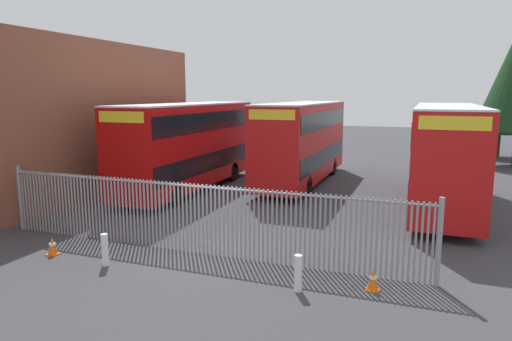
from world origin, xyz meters
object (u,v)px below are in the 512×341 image
at_px(double_decker_bus_near_gate, 189,143).
at_px(double_decker_bus_behind_fence_right, 445,152).
at_px(bollard_center_front, 298,273).
at_px(traffic_cone_mid_forecourt, 373,279).
at_px(double_decker_bus_behind_fence_left, 303,139).
at_px(traffic_cone_by_gate, 52,246).
at_px(bollard_near_left, 105,250).

height_order(double_decker_bus_near_gate, double_decker_bus_behind_fence_right, same).
distance_m(double_decker_bus_near_gate, bollard_center_front, 13.15).
height_order(double_decker_bus_behind_fence_right, traffic_cone_mid_forecourt, double_decker_bus_behind_fence_right).
distance_m(double_decker_bus_behind_fence_left, traffic_cone_by_gate, 14.68).
bearing_deg(double_decker_bus_behind_fence_left, traffic_cone_by_gate, -106.88).
bearing_deg(double_decker_bus_behind_fence_right, traffic_cone_by_gate, -136.94).
relative_size(double_decker_bus_behind_fence_left, bollard_near_left, 11.38).
height_order(bollard_center_front, traffic_cone_by_gate, bollard_center_front).
bearing_deg(double_decker_bus_behind_fence_right, bollard_near_left, -130.69).
bearing_deg(bollard_near_left, traffic_cone_mid_forecourt, 7.82).
xyz_separation_m(bollard_center_front, traffic_cone_by_gate, (-7.77, -0.16, -0.19)).
relative_size(bollard_near_left, traffic_cone_by_gate, 1.61).
height_order(double_decker_bus_near_gate, bollard_center_front, double_decker_bus_near_gate).
bearing_deg(bollard_near_left, double_decker_bus_behind_fence_left, 81.47).
bearing_deg(double_decker_bus_near_gate, traffic_cone_by_gate, -85.87).
xyz_separation_m(double_decker_bus_near_gate, traffic_cone_mid_forecourt, (10.25, -9.13, -2.13)).
xyz_separation_m(double_decker_bus_near_gate, double_decker_bus_behind_fence_right, (12.09, 0.62, 0.00)).
xyz_separation_m(double_decker_bus_behind_fence_left, bollard_center_front, (3.56, -13.74, -1.95)).
distance_m(double_decker_bus_behind_fence_left, bollard_center_front, 14.33).
height_order(bollard_center_front, traffic_cone_mid_forecourt, bollard_center_front).
relative_size(double_decker_bus_near_gate, traffic_cone_by_gate, 18.32).
relative_size(double_decker_bus_behind_fence_right, bollard_center_front, 11.38).
height_order(double_decker_bus_behind_fence_left, double_decker_bus_behind_fence_right, same).
xyz_separation_m(double_decker_bus_near_gate, bollard_near_left, (2.83, -10.15, -1.95)).
distance_m(double_decker_bus_near_gate, traffic_cone_by_gate, 10.25).
bearing_deg(traffic_cone_mid_forecourt, double_decker_bus_near_gate, 138.32).
bearing_deg(traffic_cone_by_gate, double_decker_bus_near_gate, 94.13).
xyz_separation_m(double_decker_bus_behind_fence_left, traffic_cone_by_gate, (-4.22, -13.90, -2.13)).
bearing_deg(double_decker_bus_behind_fence_left, double_decker_bus_near_gate, -141.74).
bearing_deg(traffic_cone_mid_forecourt, bollard_near_left, -172.18).
distance_m(traffic_cone_by_gate, traffic_cone_mid_forecourt, 9.57).
xyz_separation_m(double_decker_bus_near_gate, bollard_center_front, (8.50, -9.85, -1.95)).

